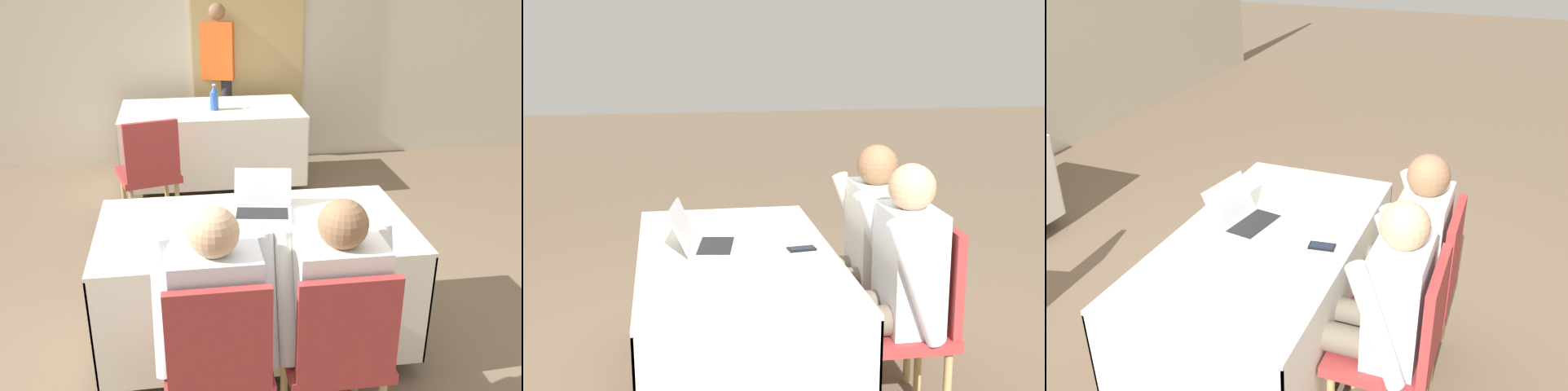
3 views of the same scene
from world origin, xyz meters
The scene contains 17 objects.
ground_plane centered at (0.00, 0.00, 0.00)m, with size 24.00×24.00×0.00m, color brown.
wall_back centered at (0.00, 3.19, 1.35)m, with size 12.00×0.06×2.70m.
curtain_panel centered at (0.35, 3.13, 1.33)m, with size 1.09×0.04×2.65m.
conference_table_near centered at (0.00, 0.00, 0.56)m, with size 1.61×0.86×0.73m.
conference_table_far centered at (-0.07, 2.43, 0.56)m, with size 1.61×0.86×0.73m.
laptop centered at (0.06, 0.13, 0.78)m, with size 0.35×0.34×0.21m.
cell_phone centered at (-0.01, -0.29, 0.74)m, with size 0.08×0.13×0.01m.
paper_beside_laptop centered at (-0.43, 0.16, 0.73)m, with size 0.22×0.30×0.00m.
paper_centre_table centered at (-0.20, -0.22, 0.73)m, with size 0.27×0.34×0.00m.
paper_left_edge centered at (0.25, 0.06, 0.73)m, with size 0.31×0.36×0.00m.
water_bottle centered at (-0.05, 2.36, 0.84)m, with size 0.08×0.08×0.23m.
chair_near_left centered at (-0.25, -0.74, 0.49)m, with size 0.44×0.44×0.90m.
chair_near_right centered at (0.25, -0.74, 0.49)m, with size 0.44×0.44×0.90m.
chair_far_spare centered at (-0.60, 1.57, 0.49)m, with size 0.54×0.54×0.90m.
person_checkered_shirt centered at (-0.25, -0.63, 0.65)m, with size 0.50×0.52×1.16m.
person_white_shirt centered at (0.25, -0.63, 0.65)m, with size 0.50×0.52×1.16m.
person_red_shirt centered at (0.05, 3.16, 0.91)m, with size 0.38×0.29×1.59m.
Camera 1 is at (-0.35, -2.66, 2.03)m, focal length 40.00 mm.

